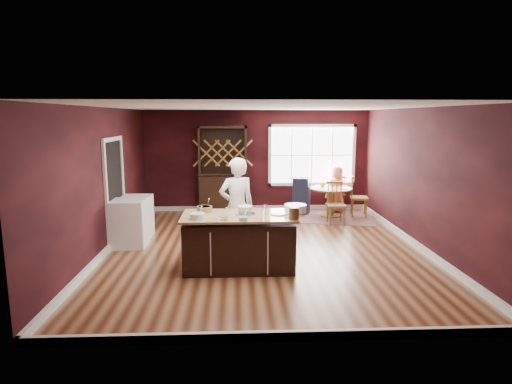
% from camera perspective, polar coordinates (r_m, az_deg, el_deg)
% --- Properties ---
extents(room_shell, '(7.00, 7.00, 7.00)m').
position_cam_1_polar(room_shell, '(8.07, 1.17, 1.64)').
color(room_shell, brown).
rests_on(room_shell, ground).
extents(window, '(2.36, 0.10, 1.66)m').
position_cam_1_polar(window, '(11.66, 7.45, 4.89)').
color(window, white).
rests_on(window, room_shell).
extents(doorway, '(0.08, 1.26, 2.13)m').
position_cam_1_polar(doorway, '(9.03, -18.25, -0.05)').
color(doorway, white).
rests_on(doorway, room_shell).
extents(kitchen_island, '(1.89, 0.99, 0.92)m').
position_cam_1_polar(kitchen_island, '(7.23, -2.26, -6.76)').
color(kitchen_island, black).
rests_on(kitchen_island, ground).
extents(dining_table, '(1.08, 1.08, 0.75)m').
position_cam_1_polar(dining_table, '(11.03, 9.92, -0.53)').
color(dining_table, brown).
rests_on(dining_table, ground).
extents(baker, '(0.76, 0.60, 1.80)m').
position_cam_1_polar(baker, '(7.84, -2.59, -1.95)').
color(baker, white).
rests_on(baker, ground).
extents(layer_cake, '(0.34, 0.34, 0.14)m').
position_cam_1_polar(layer_cake, '(7.13, -1.44, -2.42)').
color(layer_cake, white).
rests_on(layer_cake, kitchen_island).
extents(bowl_blue, '(0.24, 0.24, 0.09)m').
position_cam_1_polar(bowl_blue, '(6.87, -7.82, -3.21)').
color(bowl_blue, white).
rests_on(bowl_blue, kitchen_island).
extents(bowl_yellow, '(0.26, 0.26, 0.10)m').
position_cam_1_polar(bowl_yellow, '(7.35, -6.88, -2.28)').
color(bowl_yellow, olive).
rests_on(bowl_yellow, kitchen_island).
extents(bowl_pink, '(0.17, 0.17, 0.06)m').
position_cam_1_polar(bowl_pink, '(6.77, -4.44, -3.46)').
color(bowl_pink, white).
rests_on(bowl_pink, kitchen_island).
extents(bowl_olive, '(0.15, 0.15, 0.06)m').
position_cam_1_polar(bowl_olive, '(6.71, -1.72, -3.58)').
color(bowl_olive, '#F6E6B5').
rests_on(bowl_olive, kitchen_island).
extents(drinking_glass, '(0.08, 0.08, 0.16)m').
position_cam_1_polar(drinking_glass, '(7.11, 1.20, -2.37)').
color(drinking_glass, white).
rests_on(drinking_glass, kitchen_island).
extents(dinner_plate, '(0.28, 0.28, 0.02)m').
position_cam_1_polar(dinner_plate, '(7.14, 3.05, -2.92)').
color(dinner_plate, '#F9E9C9').
rests_on(dinner_plate, kitchen_island).
extents(white_tub, '(0.38, 0.38, 0.13)m').
position_cam_1_polar(white_tub, '(7.33, 5.28, -2.16)').
color(white_tub, silver).
rests_on(white_tub, kitchen_island).
extents(stoneware_crock, '(0.17, 0.17, 0.20)m').
position_cam_1_polar(stoneware_crock, '(6.78, 5.08, -2.87)').
color(stoneware_crock, brown).
rests_on(stoneware_crock, kitchen_island).
extents(rug, '(2.58, 2.21, 0.01)m').
position_cam_1_polar(rug, '(11.13, 9.83, -3.21)').
color(rug, brown).
rests_on(rug, ground).
extents(chair_east, '(0.50, 0.52, 1.06)m').
position_cam_1_polar(chair_east, '(11.21, 13.60, -0.51)').
color(chair_east, brown).
rests_on(chair_east, ground).
extents(chair_south, '(0.43, 0.41, 1.02)m').
position_cam_1_polar(chair_south, '(10.26, 10.61, -1.49)').
color(chair_south, brown).
rests_on(chair_south, ground).
extents(chair_north, '(0.55, 0.54, 0.95)m').
position_cam_1_polar(chair_north, '(11.85, 10.60, -0.11)').
color(chair_north, '#965529').
rests_on(chair_north, ground).
extents(seated_woman, '(0.72, 0.62, 1.24)m').
position_cam_1_polar(seated_woman, '(11.56, 10.67, 0.36)').
color(seated_woman, '#EE7860').
rests_on(seated_woman, ground).
extents(high_chair, '(0.52, 0.52, 1.00)m').
position_cam_1_polar(high_chair, '(11.27, 6.08, -0.39)').
color(high_chair, black).
rests_on(high_chair, ground).
extents(toddler, '(0.18, 0.14, 0.26)m').
position_cam_1_polar(toddler, '(11.18, 5.82, 1.15)').
color(toddler, '#8CA5BF').
rests_on(toddler, high_chair).
extents(table_plate, '(0.20, 0.20, 0.02)m').
position_cam_1_polar(table_plate, '(10.93, 11.58, 0.51)').
color(table_plate, beige).
rests_on(table_plate, dining_table).
extents(table_cup, '(0.14, 0.14, 0.10)m').
position_cam_1_polar(table_cup, '(11.12, 8.87, 0.98)').
color(table_cup, white).
rests_on(table_cup, dining_table).
extents(hutch, '(1.25, 0.52, 2.29)m').
position_cam_1_polar(hutch, '(11.28, -4.42, 2.96)').
color(hutch, '#402717').
rests_on(hutch, ground).
extents(washer, '(0.64, 0.62, 0.93)m').
position_cam_1_polar(washer, '(8.76, -16.53, -4.01)').
color(washer, silver).
rests_on(washer, ground).
extents(dryer, '(0.61, 0.59, 0.89)m').
position_cam_1_polar(dryer, '(9.37, -15.59, -3.20)').
color(dryer, white).
rests_on(dryer, ground).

